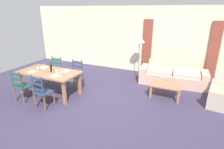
# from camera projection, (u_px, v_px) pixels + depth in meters

# --- Properties ---
(ground_plane) EXTENTS (9.60, 9.60, 0.02)m
(ground_plane) POSITION_uv_depth(u_px,v_px,m) (91.00, 101.00, 5.47)
(ground_plane) COLOR #403855
(wall_far) EXTENTS (9.60, 0.16, 2.70)m
(wall_far) POSITION_uv_depth(u_px,v_px,m) (130.00, 39.00, 7.83)
(wall_far) COLOR beige
(wall_far) RESTS_ON ground_plane
(curtain_panel_left) EXTENTS (0.35, 0.08, 2.20)m
(curtain_panel_left) POSITION_uv_depth(u_px,v_px,m) (147.00, 47.00, 7.48)
(curtain_panel_left) COLOR brown
(curtain_panel_left) RESTS_ON ground_plane
(curtain_panel_right) EXTENTS (0.35, 0.08, 2.20)m
(curtain_panel_right) POSITION_uv_depth(u_px,v_px,m) (213.00, 53.00, 6.53)
(curtain_panel_right) COLOR brown
(curtain_panel_right) RESTS_ON ground_plane
(dining_table) EXTENTS (1.90, 0.96, 0.75)m
(dining_table) POSITION_uv_depth(u_px,v_px,m) (49.00, 74.00, 5.71)
(dining_table) COLOR #B17853
(dining_table) RESTS_ON ground_plane
(dining_chair_near_left) EXTENTS (0.44, 0.43, 0.96)m
(dining_chair_near_left) POSITION_uv_depth(u_px,v_px,m) (21.00, 86.00, 5.32)
(dining_chair_near_left) COLOR #25564E
(dining_chair_near_left) RESTS_ON ground_plane
(dining_chair_near_right) EXTENTS (0.44, 0.42, 0.96)m
(dining_chair_near_right) POSITION_uv_depth(u_px,v_px,m) (42.00, 92.00, 4.94)
(dining_chair_near_right) COLOR navy
(dining_chair_near_right) RESTS_ON ground_plane
(dining_chair_far_left) EXTENTS (0.44, 0.42, 0.96)m
(dining_chair_far_left) POSITION_uv_depth(u_px,v_px,m) (55.00, 71.00, 6.60)
(dining_chair_far_left) COLOR #265C47
(dining_chair_far_left) RESTS_ON ground_plane
(dining_chair_far_right) EXTENTS (0.42, 0.40, 0.96)m
(dining_chair_far_right) POSITION_uv_depth(u_px,v_px,m) (76.00, 74.00, 6.23)
(dining_chair_far_right) COLOR navy
(dining_chair_far_right) RESTS_ON ground_plane
(dinner_plate_near_left) EXTENTS (0.24, 0.24, 0.02)m
(dinner_plate_near_left) POSITION_uv_depth(u_px,v_px,m) (32.00, 72.00, 5.64)
(dinner_plate_near_left) COLOR white
(dinner_plate_near_left) RESTS_ON dining_table
(fork_near_left) EXTENTS (0.03, 0.17, 0.01)m
(fork_near_left) POSITION_uv_depth(u_px,v_px,m) (28.00, 71.00, 5.70)
(fork_near_left) COLOR silver
(fork_near_left) RESTS_ON dining_table
(dinner_plate_near_right) EXTENTS (0.24, 0.24, 0.02)m
(dinner_plate_near_right) POSITION_uv_depth(u_px,v_px,m) (55.00, 76.00, 5.29)
(dinner_plate_near_right) COLOR white
(dinner_plate_near_right) RESTS_ON dining_table
(fork_near_right) EXTENTS (0.02, 0.17, 0.01)m
(fork_near_right) POSITION_uv_depth(u_px,v_px,m) (51.00, 75.00, 5.35)
(fork_near_right) COLOR silver
(fork_near_right) RESTS_ON dining_table
(dinner_plate_far_left) EXTENTS (0.24, 0.24, 0.02)m
(dinner_plate_far_left) POSITION_uv_depth(u_px,v_px,m) (44.00, 67.00, 6.07)
(dinner_plate_far_left) COLOR white
(dinner_plate_far_left) RESTS_ON dining_table
(fork_far_left) EXTENTS (0.02, 0.17, 0.01)m
(fork_far_left) POSITION_uv_depth(u_px,v_px,m) (40.00, 67.00, 6.13)
(fork_far_left) COLOR silver
(fork_far_left) RESTS_ON dining_table
(dinner_plate_far_right) EXTENTS (0.24, 0.24, 0.02)m
(dinner_plate_far_right) POSITION_uv_depth(u_px,v_px,m) (66.00, 71.00, 5.71)
(dinner_plate_far_right) COLOR white
(dinner_plate_far_right) RESTS_ON dining_table
(fork_far_right) EXTENTS (0.03, 0.17, 0.01)m
(fork_far_right) POSITION_uv_depth(u_px,v_px,m) (62.00, 70.00, 5.78)
(fork_far_right) COLOR silver
(fork_far_right) RESTS_ON dining_table
(wine_bottle) EXTENTS (0.07, 0.07, 0.32)m
(wine_bottle) POSITION_uv_depth(u_px,v_px,m) (51.00, 68.00, 5.62)
(wine_bottle) COLOR black
(wine_bottle) RESTS_ON dining_table
(wine_glass_near_left) EXTENTS (0.06, 0.06, 0.16)m
(wine_glass_near_left) POSITION_uv_depth(u_px,v_px,m) (38.00, 68.00, 5.67)
(wine_glass_near_left) COLOR white
(wine_glass_near_left) RESTS_ON dining_table
(wine_glass_near_right) EXTENTS (0.06, 0.06, 0.16)m
(wine_glass_near_right) POSITION_uv_depth(u_px,v_px,m) (60.00, 72.00, 5.28)
(wine_glass_near_right) COLOR white
(wine_glass_near_right) RESTS_ON dining_table
(coffee_cup_primary) EXTENTS (0.07, 0.07, 0.09)m
(coffee_cup_primary) POSITION_uv_depth(u_px,v_px,m) (57.00, 71.00, 5.56)
(coffee_cup_primary) COLOR silver
(coffee_cup_primary) RESTS_ON dining_table
(candle_tall) EXTENTS (0.05, 0.05, 0.23)m
(candle_tall) POSITION_uv_depth(u_px,v_px,m) (45.00, 69.00, 5.75)
(candle_tall) COLOR #998C66
(candle_tall) RESTS_ON dining_table
(candle_short) EXTENTS (0.05, 0.05, 0.18)m
(candle_short) POSITION_uv_depth(u_px,v_px,m) (53.00, 71.00, 5.55)
(candle_short) COLOR #998C66
(candle_short) RESTS_ON dining_table
(couch) EXTENTS (2.33, 0.97, 0.80)m
(couch) POSITION_uv_depth(u_px,v_px,m) (173.00, 76.00, 6.62)
(couch) COLOR beige
(couch) RESTS_ON ground_plane
(coffee_table) EXTENTS (0.90, 0.56, 0.42)m
(coffee_table) POSITION_uv_depth(u_px,v_px,m) (166.00, 87.00, 5.57)
(coffee_table) COLOR #B17853
(coffee_table) RESTS_ON ground_plane
(standing_lamp) EXTENTS (0.40, 0.40, 1.64)m
(standing_lamp) POSITION_uv_depth(u_px,v_px,m) (140.00, 42.00, 6.93)
(standing_lamp) COLOR #332D28
(standing_lamp) RESTS_ON ground_plane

